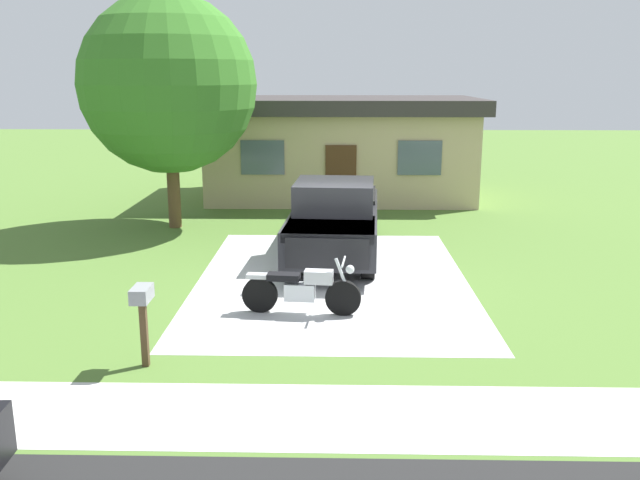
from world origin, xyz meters
The scene contains 8 objects.
ground_plane centered at (0.00, 0.00, 0.00)m, with size 80.00×80.00×0.00m, color #4E722F.
driveway_pad centered at (0.00, 0.00, 0.00)m, with size 5.76×8.20×0.01m, color #BDBDBD.
sidewalk_strip centered at (0.00, -6.00, 0.00)m, with size 36.00×1.80×0.01m, color silver.
motorcycle centered at (-0.55, -2.13, 0.47)m, with size 2.21×0.70×1.09m.
pickup_truck centered at (0.06, 2.03, 0.95)m, with size 2.33×5.73×1.90m.
mailbox centered at (-2.82, -4.50, 0.98)m, with size 0.26×0.48×1.26m.
shade_tree centered at (-4.57, 5.08, 4.03)m, with size 4.91×4.91×6.50m.
neighbor_house centered at (0.23, 10.28, 1.79)m, with size 9.60×5.60×3.50m.
Camera 1 is at (0.05, -14.03, 4.33)m, focal length 38.16 mm.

